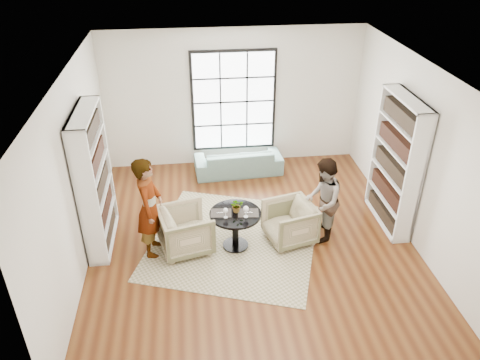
{
  "coord_description": "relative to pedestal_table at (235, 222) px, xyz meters",
  "views": [
    {
      "loc": [
        -0.97,
        -6.49,
        5.04
      ],
      "look_at": [
        -0.16,
        0.4,
        0.99
      ],
      "focal_mm": 35.0,
      "sensor_mm": 36.0,
      "label": 1
    }
  ],
  "objects": [
    {
      "name": "ground",
      "position": [
        0.31,
        0.15,
        -0.5
      ],
      "size": [
        6.0,
        6.0,
        0.0
      ],
      "primitive_type": "plane",
      "color": "brown"
    },
    {
      "name": "placemat_right",
      "position": [
        0.21,
        -0.03,
        0.19
      ],
      "size": [
        0.36,
        0.29,
        0.01
      ],
      "primitive_type": "cube",
      "rotation": [
        0.0,
        0.0,
        -0.1
      ],
      "color": "black",
      "rests_on": "pedestal_table"
    },
    {
      "name": "room_shell",
      "position": [
        0.31,
        0.69,
        0.76
      ],
      "size": [
        6.0,
        6.01,
        6.0
      ],
      "color": "silver",
      "rests_on": "ground"
    },
    {
      "name": "flower_centerpiece",
      "position": [
        0.03,
        0.04,
        0.3
      ],
      "size": [
        0.22,
        0.2,
        0.24
      ],
      "primitive_type": "imported",
      "rotation": [
        0.0,
        0.0,
        0.07
      ],
      "color": "gray",
      "rests_on": "pedestal_table"
    },
    {
      "name": "rug",
      "position": [
        -0.02,
        0.15,
        -0.49
      ],
      "size": [
        3.5,
        3.5,
        0.01
      ],
      "primitive_type": "cube",
      "rotation": [
        0.0,
        0.0,
        -0.33
      ],
      "color": "tan",
      "rests_on": "ground"
    },
    {
      "name": "cutlery_right",
      "position": [
        0.21,
        -0.03,
        0.2
      ],
      "size": [
        0.16,
        0.23,
        0.01
      ],
      "primitive_type": null,
      "rotation": [
        0.0,
        0.0,
        -0.1
      ],
      "color": "silver",
      "rests_on": "placemat_right"
    },
    {
      "name": "cutlery_left",
      "position": [
        -0.24,
        0.02,
        0.2
      ],
      "size": [
        0.16,
        0.23,
        0.01
      ],
      "primitive_type": null,
      "rotation": [
        0.0,
        0.0,
        -0.1
      ],
      "color": "silver",
      "rests_on": "placemat_left"
    },
    {
      "name": "sofa",
      "position": [
        0.35,
        2.6,
        -0.23
      ],
      "size": [
        1.91,
        0.84,
        0.55
      ],
      "primitive_type": "imported",
      "rotation": [
        0.0,
        0.0,
        3.2
      ],
      "color": "gray",
      "rests_on": "ground"
    },
    {
      "name": "person_right",
      "position": [
        1.5,
        0.08,
        0.26
      ],
      "size": [
        0.78,
        0.88,
        1.53
      ],
      "primitive_type": "imported",
      "rotation": [
        0.0,
        0.0,
        -1.88
      ],
      "color": "gray",
      "rests_on": "ground"
    },
    {
      "name": "person_left",
      "position": [
        -1.38,
        0.04,
        0.38
      ],
      "size": [
        0.5,
        0.69,
        1.76
      ],
      "primitive_type": "imported",
      "rotation": [
        0.0,
        0.0,
        1.44
      ],
      "color": "gray",
      "rests_on": "ground"
    },
    {
      "name": "placemat_left",
      "position": [
        -0.24,
        0.02,
        0.19
      ],
      "size": [
        0.36,
        0.29,
        0.01
      ],
      "primitive_type": "cube",
      "rotation": [
        0.0,
        0.0,
        -0.1
      ],
      "color": "black",
      "rests_on": "pedestal_table"
    },
    {
      "name": "wine_glass_left",
      "position": [
        -0.17,
        -0.11,
        0.32
      ],
      "size": [
        0.08,
        0.08,
        0.18
      ],
      "color": "silver",
      "rests_on": "pedestal_table"
    },
    {
      "name": "wine_glass_right",
      "position": [
        0.16,
        -0.13,
        0.33
      ],
      "size": [
        0.09,
        0.09,
        0.21
      ],
      "color": "silver",
      "rests_on": "pedestal_table"
    },
    {
      "name": "armchair_right",
      "position": [
        0.95,
        0.08,
        -0.14
      ],
      "size": [
        0.95,
        0.94,
        0.72
      ],
      "primitive_type": "imported",
      "rotation": [
        0.0,
        0.0,
        -1.33
      ],
      "color": "tan",
      "rests_on": "ground"
    },
    {
      "name": "pedestal_table",
      "position": [
        0.0,
        0.0,
        0.0
      ],
      "size": [
        0.86,
        0.86,
        0.69
      ],
      "rotation": [
        0.0,
        0.0,
        -0.1
      ],
      "color": "black",
      "rests_on": "ground"
    },
    {
      "name": "armchair_left",
      "position": [
        -0.83,
        0.04,
        -0.12
      ],
      "size": [
        1.01,
        0.99,
        0.76
      ],
      "primitive_type": "imported",
      "rotation": [
        0.0,
        0.0,
        1.81
      ],
      "color": "#C4AA8C",
      "rests_on": "ground"
    }
  ]
}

